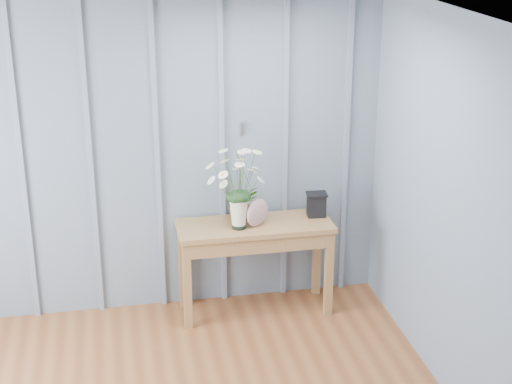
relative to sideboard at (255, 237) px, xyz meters
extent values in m
cube|color=slate|center=(-0.96, 0.25, 0.61)|extent=(4.00, 0.01, 2.50)
cube|color=silver|center=(-0.96, -1.99, 1.86)|extent=(4.00, 4.50, 0.01)
cube|color=#B4B3B9|center=(-0.05, 0.24, 0.81)|extent=(0.03, 0.01, 0.10)
cube|color=gray|center=(-1.71, 0.24, 0.61)|extent=(0.04, 0.03, 2.50)
cube|color=gray|center=(-1.21, 0.24, 0.61)|extent=(0.04, 0.03, 2.50)
cube|color=gray|center=(-0.71, 0.24, 0.61)|extent=(0.04, 0.03, 2.50)
cube|color=gray|center=(-0.21, 0.24, 0.61)|extent=(0.04, 0.03, 2.50)
cube|color=gray|center=(0.29, 0.24, 0.61)|extent=(0.04, 0.03, 2.50)
cube|color=gray|center=(0.79, 0.24, 0.61)|extent=(0.04, 0.03, 2.50)
cube|color=olive|center=(0.00, 0.00, 0.09)|extent=(1.20, 0.45, 0.04)
cube|color=olive|center=(0.00, 0.00, 0.01)|extent=(1.13, 0.42, 0.12)
cube|color=olive|center=(-0.55, -0.18, -0.28)|extent=(0.06, 0.06, 0.71)
cube|color=olive|center=(0.56, -0.18, -0.28)|extent=(0.06, 0.06, 0.71)
cube|color=olive|center=(-0.55, 0.18, -0.28)|extent=(0.06, 0.06, 0.71)
cube|color=olive|center=(0.56, 0.18, -0.28)|extent=(0.06, 0.06, 0.71)
cylinder|color=black|center=(-0.13, -0.06, 0.15)|extent=(0.10, 0.10, 0.07)
cone|color=white|center=(-0.13, -0.06, 0.25)|extent=(0.15, 0.15, 0.25)
ellipsoid|color=#143217|center=(-0.13, -0.06, 0.37)|extent=(0.19, 0.16, 0.10)
imported|color=#143217|center=(-0.09, 0.09, 0.26)|extent=(0.30, 0.28, 0.29)
ellipsoid|color=#934664|center=(0.01, -0.05, 0.22)|extent=(0.22, 0.18, 0.22)
cube|color=black|center=(0.51, 0.06, 0.20)|extent=(0.15, 0.12, 0.18)
cube|color=black|center=(0.51, 0.06, 0.30)|extent=(0.17, 0.14, 0.02)
camera|label=1|loc=(-1.06, -5.47, 2.49)|focal=55.00mm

